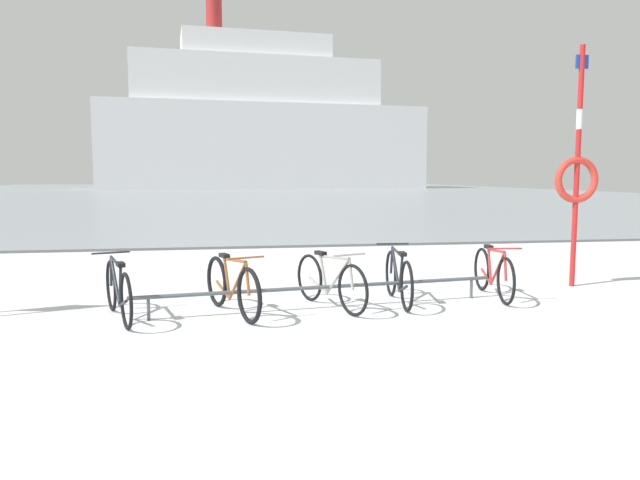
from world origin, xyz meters
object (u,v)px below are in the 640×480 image
Objects in this scene: bicycle_1 at (232,287)px; rescue_post at (577,173)px; bicycle_0 at (118,291)px; bicycle_2 at (330,282)px; bicycle_4 at (493,273)px; ferry_ship at (261,126)px; bicycle_3 at (398,277)px.

bicycle_1 is 0.45× the size of rescue_post.
bicycle_0 is 2.62m from bicycle_2.
bicycle_2 is (2.62, 0.20, -0.00)m from bicycle_0.
bicycle_1 reaches higher than bicycle_2.
bicycle_2 is at bearing -172.85° from bicycle_4.
bicycle_3 is at bearing -92.32° from ferry_ship.
ferry_ship reaches higher than bicycle_1.
bicycle_1 is 2.25m from bicycle_3.
bicycle_1 reaches higher than bicycle_3.
bicycle_0 is at bearing -178.58° from bicycle_1.
bicycle_4 is 0.04× the size of ferry_ship.
rescue_post is at bearing 9.46° from bicycle_0.
bicycle_3 is at bearing 5.45° from bicycle_0.
bicycle_2 is at bearing -171.61° from bicycle_3.
bicycle_4 is (2.40, 0.30, -0.00)m from bicycle_2.
bicycle_4 is 73.09m from ferry_ship.
bicycle_0 is 73.86m from ferry_ship.
bicycle_3 is at bearing 7.87° from bicycle_1.
rescue_post is at bearing 11.48° from bicycle_1.
bicycle_1 reaches higher than bicycle_4.
ferry_ship reaches higher than bicycle_3.
bicycle_4 is (3.67, 0.47, -0.01)m from bicycle_1.
bicycle_0 is 1.35m from bicycle_1.
ferry_ship is (1.51, 72.64, 7.95)m from bicycle_4.
ferry_ship is at bearing 87.68° from bicycle_3.
ferry_ship is at bearing 88.81° from bicycle_4.
bicycle_0 is at bearing -95.10° from ferry_ship.
bicycle_0 is 3.59m from bicycle_3.
bicycle_2 is 0.97× the size of bicycle_4.
bicycle_4 is 0.45× the size of rescue_post.
bicycle_2 is at bearing -167.28° from rescue_post.
bicycle_1 is 0.04× the size of ferry_ship.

